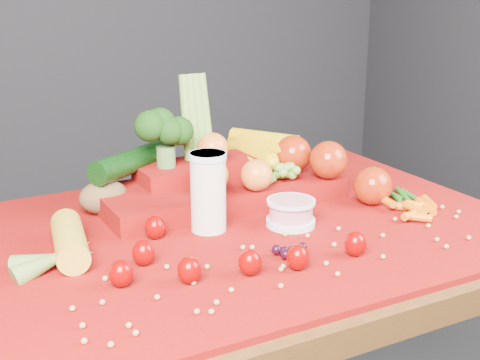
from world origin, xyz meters
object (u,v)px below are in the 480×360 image
table (245,275)px  milk_glass (208,189)px  produce_mound (231,173)px  yogurt_bowl (291,212)px

table → milk_glass: bearing=170.1°
table → produce_mound: (0.05, 0.15, 0.17)m
table → produce_mound: size_ratio=1.85×
milk_glass → produce_mound: (0.12, 0.14, -0.02)m
yogurt_bowl → produce_mound: size_ratio=0.16×
milk_glass → produce_mound: size_ratio=0.26×
table → produce_mound: produce_mound is taller
table → produce_mound: bearing=72.4°
milk_glass → yogurt_bowl: size_ratio=1.59×
table → produce_mound: 0.23m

